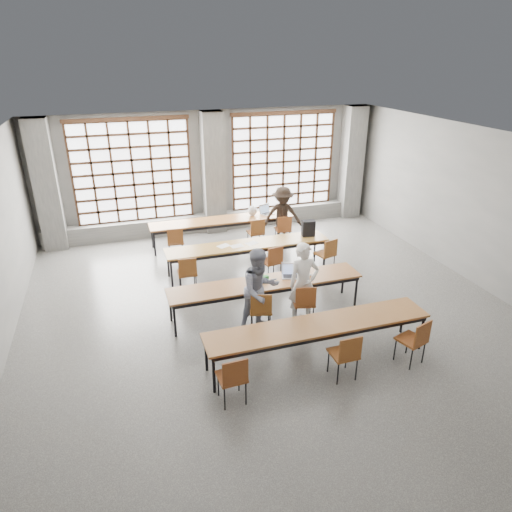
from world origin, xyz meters
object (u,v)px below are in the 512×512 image
(chair_mid_right, at_px, (327,252))
(chair_front_right, at_px, (305,300))
(laptop_front, at_px, (290,273))
(desk_row_d, at_px, (319,327))
(mouse, at_px, (310,275))
(desk_row_c, at_px, (266,285))
(chair_near_mid, at_px, (346,352))
(desk_row_a, at_px, (222,222))
(chair_mid_centre, at_px, (273,259))
(chair_back_right, at_px, (284,227))
(student_female, at_px, (260,290))
(green_box, at_px, (263,278))
(chair_near_right, at_px, (416,338))
(chair_back_left, at_px, (175,240))
(chair_mid_left, at_px, (187,271))
(desk_row_b, at_px, (248,246))
(red_pouch, at_px, (231,374))
(backpack, at_px, (308,228))
(chair_near_left, at_px, (233,375))
(phone, at_px, (276,282))
(student_back, at_px, (282,216))
(chair_front_left, at_px, (261,308))
(laptop_back, at_px, (266,211))
(student_male, at_px, (303,284))
(plastic_bag, at_px, (252,211))

(chair_mid_right, distance_m, chair_front_right, 2.51)
(laptop_front, bearing_deg, desk_row_d, -96.64)
(desk_row_d, relative_size, mouse, 40.82)
(desk_row_c, bearing_deg, chair_near_mid, -76.97)
(desk_row_a, distance_m, chair_mid_centre, 2.61)
(chair_back_right, relative_size, mouse, 8.98)
(student_female, xyz_separation_m, mouse, (1.25, 0.48, -0.09))
(green_box, bearing_deg, chair_near_mid, -76.28)
(chair_near_right, xyz_separation_m, laptop_front, (-1.31, 2.49, 0.25))
(green_box, bearing_deg, chair_back_right, 62.22)
(desk_row_d, bearing_deg, green_box, 102.31)
(chair_back_left, xyz_separation_m, chair_mid_left, (-0.02, -1.91, 0.00))
(desk_row_b, height_order, red_pouch, desk_row_b)
(desk_row_b, relative_size, chair_mid_left, 4.55)
(chair_mid_right, bearing_deg, backpack, 108.09)
(chair_back_left, distance_m, chair_near_left, 5.69)
(chair_near_left, relative_size, student_female, 0.52)
(chair_front_right, height_order, student_female, student_female)
(desk_row_a, distance_m, chair_back_right, 1.71)
(chair_mid_centre, bearing_deg, backpack, 29.76)
(chair_near_mid, bearing_deg, phone, 99.25)
(student_back, distance_m, mouse, 3.53)
(chair_near_right, height_order, student_back, student_back)
(chair_back_left, distance_m, phone, 3.74)
(desk_row_a, height_order, chair_near_left, chair_near_left)
(chair_back_left, distance_m, laptop_front, 3.74)
(chair_front_left, distance_m, green_box, 0.79)
(chair_mid_centre, bearing_deg, chair_mid_left, -179.97)
(chair_near_left, distance_m, mouse, 3.30)
(phone, bearing_deg, desk_row_a, 91.69)
(chair_back_right, distance_m, mouse, 3.41)
(chair_near_left, height_order, student_female, student_female)
(chair_front_left, bearing_deg, chair_near_right, -38.66)
(desk_row_d, bearing_deg, desk_row_c, 101.30)
(chair_mid_left, xyz_separation_m, phone, (1.55, -1.50, 0.20))
(chair_near_mid, xyz_separation_m, student_back, (1.11, 5.82, 0.29))
(desk_row_b, xyz_separation_m, laptop_back, (1.15, 2.02, 0.13))
(chair_near_mid, xyz_separation_m, chair_near_right, (1.32, 0.00, 0.00))
(chair_back_left, height_order, student_female, student_female)
(student_male, height_order, plastic_bag, student_male)
(student_female, bearing_deg, chair_near_right, -54.62)
(chair_mid_centre, distance_m, chair_near_right, 3.97)
(chair_mid_left, height_order, chair_mid_centre, same)
(chair_near_right, height_order, laptop_back, laptop_back)
(chair_mid_right, bearing_deg, student_back, 100.97)
(chair_front_left, height_order, chair_near_left, same)
(chair_back_right, height_order, phone, chair_back_right)
(student_back, distance_m, phone, 3.84)
(chair_front_right, height_order, chair_near_mid, same)
(desk_row_c, xyz_separation_m, student_back, (1.66, 3.44, 0.16))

